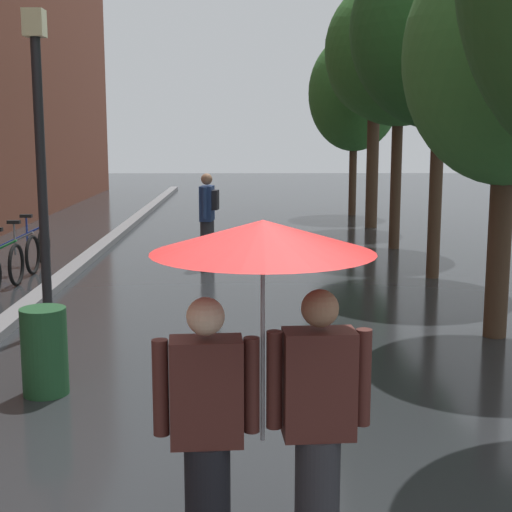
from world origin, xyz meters
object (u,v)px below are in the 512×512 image
Objects in this scene: street_tree_2 at (442,30)px; street_tree_3 at (400,51)px; street_tree_4 at (375,62)px; street_lamp_post at (40,147)px; pedestrian_walking_midground at (208,217)px; street_tree_1 at (509,57)px; couple_under_umbrella at (263,334)px; parked_bicycle_7 at (17,245)px; street_tree_5 at (354,93)px; litter_bin at (45,351)px; parked_bicycle_6 at (4,253)px.

street_tree_2 is 1.01× the size of street_tree_3.
street_lamp_post is (-5.75, -10.17, -1.88)m from street_tree_4.
street_tree_1 is at bearing -51.95° from pedestrian_walking_midground.
street_tree_4 reaches higher than couple_under_umbrella.
street_tree_4 is 10.06m from parked_bicycle_7.
street_tree_5 is 16.45m from litter_bin.
couple_under_umbrella reaches higher than parked_bicycle_7.
pedestrian_walking_midground is at bearing 11.40° from parked_bicycle_6.
street_tree_1 is 7.02m from street_tree_3.
pedestrian_walking_midground is (-0.82, 9.82, -0.50)m from couple_under_umbrella.
street_tree_1 is 1.24× the size of street_lamp_post.
street_tree_1 is at bearing -90.31° from street_tree_5.
street_tree_4 reaches higher than pedestrian_walking_midground.
litter_bin is 6.96m from pedestrian_walking_midground.
street_tree_2 is 5.20m from pedestrian_walking_midground.
street_tree_5 is at bearing 89.69° from street_tree_1.
street_lamp_post reaches higher than litter_bin.
street_tree_1 is 6.62m from pedestrian_walking_midground.
couple_under_umbrella is at bearing -55.67° from litter_bin.
pedestrian_walking_midground is (-3.87, -8.49, -2.65)m from street_tree_5.
parked_bicycle_7 is at bearing 145.68° from street_tree_1.
couple_under_umbrella is at bearing -63.62° from street_lamp_post.
street_tree_2 is 1.02× the size of street_tree_4.
pedestrian_walking_midground is at bearing -151.37° from street_tree_3.
street_tree_3 is at bearing 14.28° from parked_bicycle_7.
street_tree_4 is 6.65× the size of litter_bin.
street_tree_1 reaches higher than street_lamp_post.
parked_bicycle_6 is 6.55m from litter_bin.
parked_bicycle_6 is (-7.50, 0.40, -3.76)m from street_tree_2.
street_tree_2 is 3.24m from street_tree_3.
street_tree_1 is at bearing -34.32° from parked_bicycle_7.
street_tree_2 reaches higher than couple_under_umbrella.
street_tree_2 is at bearing -9.98° from parked_bicycle_7.
parked_bicycle_7 is (-7.55, 1.33, -3.76)m from street_tree_2.
street_tree_2 is 8.55m from litter_bin.
litter_bin is (-5.18, -12.44, -3.77)m from street_tree_4.
street_tree_5 is at bearing 66.59° from street_lamp_post.
street_tree_4 is 2.76× the size of couple_under_umbrella.
pedestrian_walking_midground is (-3.89, -2.12, -3.21)m from street_tree_3.
street_tree_4 is at bearing 40.04° from parked_bicycle_6.
couple_under_umbrella reaches higher than parked_bicycle_6.
street_tree_2 reaches higher than parked_bicycle_6.
street_tree_5 is (-0.07, 9.61, -0.56)m from street_tree_2.
parked_bicycle_7 is (-0.06, 0.93, 0.00)m from parked_bicycle_6.
street_tree_2 reaches higher than street_tree_1.
street_tree_1 reaches higher than parked_bicycle_7.
street_lamp_post is 3.01m from litter_bin.
street_tree_3 reaches higher than street_tree_5.
parked_bicycle_6 is at bearing 176.97° from street_tree_2.
pedestrian_walking_midground is at bearing -3.37° from parked_bicycle_7.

